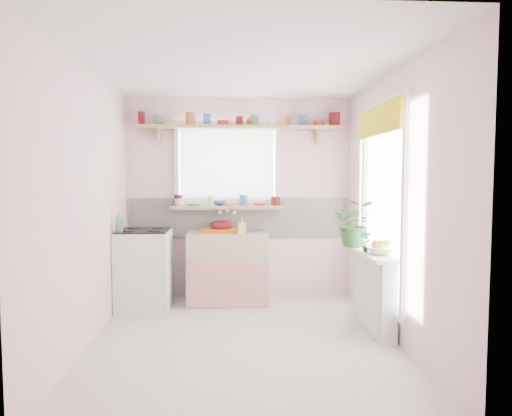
{
  "coord_description": "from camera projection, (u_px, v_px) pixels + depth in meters",
  "views": [
    {
      "loc": [
        -0.13,
        -4.16,
        1.52
      ],
      "look_at": [
        0.15,
        0.55,
        1.19
      ],
      "focal_mm": 32.0,
      "sensor_mm": 36.0,
      "label": 1
    }
  ],
  "objects": [
    {
      "name": "room",
      "position": [
        300.0,
        190.0,
        5.06
      ],
      "size": [
        3.2,
        3.2,
        3.2
      ],
      "color": "silver",
      "rests_on": "ground"
    },
    {
      "name": "sink_unit",
      "position": [
        228.0,
        267.0,
        5.51
      ],
      "size": [
        0.95,
        0.65,
        1.11
      ],
      "color": "white",
      "rests_on": "ground"
    },
    {
      "name": "cooker",
      "position": [
        144.0,
        269.0,
        5.2
      ],
      "size": [
        0.58,
        0.58,
        0.93
      ],
      "color": "white",
      "rests_on": "ground"
    },
    {
      "name": "radiator_ledge",
      "position": [
        374.0,
        290.0,
        4.51
      ],
      "size": [
        0.22,
        0.95,
        0.78
      ],
      "color": "white",
      "rests_on": "ground"
    },
    {
      "name": "windowsill",
      "position": [
        227.0,
        207.0,
        5.64
      ],
      "size": [
        1.4,
        0.22,
        0.04
      ],
      "primitive_type": "cube",
      "color": "tan",
      "rests_on": "room"
    },
    {
      "name": "pine_shelf",
      "position": [
        239.0,
        127.0,
        5.57
      ],
      "size": [
        2.52,
        0.24,
        0.04
      ],
      "primitive_type": "cube",
      "color": "tan",
      "rests_on": "room"
    },
    {
      "name": "shelf_crockery",
      "position": [
        238.0,
        121.0,
        5.57
      ],
      "size": [
        2.47,
        0.11,
        0.12
      ],
      "color": "#590F14",
      "rests_on": "pine_shelf"
    },
    {
      "name": "sill_crockery",
      "position": [
        226.0,
        201.0,
        5.64
      ],
      "size": [
        1.35,
        0.11,
        0.12
      ],
      "color": "#590F14",
      "rests_on": "windowsill"
    },
    {
      "name": "dish_tray",
      "position": [
        222.0,
        230.0,
        5.5
      ],
      "size": [
        0.49,
        0.43,
        0.04
      ],
      "primitive_type": "cube",
      "rotation": [
        0.0,
        0.0,
        -0.34
      ],
      "color": "orange",
      "rests_on": "sink_unit"
    },
    {
      "name": "colander",
      "position": [
        221.0,
        226.0,
        5.57
      ],
      "size": [
        0.31,
        0.31,
        0.13
      ],
      "primitive_type": "ellipsoid",
      "rotation": [
        0.0,
        0.0,
        0.06
      ],
      "color": "#5B0F17",
      "rests_on": "sink_unit"
    },
    {
      "name": "jade_plant",
      "position": [
        355.0,
        223.0,
        4.84
      ],
      "size": [
        0.56,
        0.52,
        0.5
      ],
      "primitive_type": "imported",
      "rotation": [
        0.0,
        0.0,
        -0.36
      ],
      "color": "#28642B",
      "rests_on": "radiator_ledge"
    },
    {
      "name": "fruit_bowl",
      "position": [
        381.0,
        250.0,
        4.38
      ],
      "size": [
        0.37,
        0.37,
        0.07
      ],
      "primitive_type": "imported",
      "rotation": [
        0.0,
        0.0,
        -0.32
      ],
      "color": "silver",
      "rests_on": "radiator_ledge"
    },
    {
      "name": "herb_pot",
      "position": [
        365.0,
        241.0,
        4.5
      ],
      "size": [
        0.13,
        0.11,
        0.22
      ],
      "primitive_type": "imported",
      "rotation": [
        0.0,
        0.0,
        -0.33
      ],
      "color": "#276229",
      "rests_on": "radiator_ledge"
    },
    {
      "name": "soap_bottle_sink",
      "position": [
        242.0,
        226.0,
        5.29
      ],
      "size": [
        0.09,
        0.09,
        0.19
      ],
      "primitive_type": "imported",
      "rotation": [
        0.0,
        0.0,
        -0.06
      ],
      "color": "#DDE767",
      "rests_on": "sink_unit"
    },
    {
      "name": "sill_cup",
      "position": [
        179.0,
        202.0,
        5.54
      ],
      "size": [
        0.14,
        0.14,
        0.09
      ],
      "primitive_type": "imported",
      "rotation": [
        0.0,
        0.0,
        0.27
      ],
      "color": "#F0E0D0",
      "rests_on": "windowsill"
    },
    {
      "name": "sill_bowl",
      "position": [
        218.0,
        203.0,
        5.69
      ],
      "size": [
        0.26,
        0.26,
        0.06
      ],
      "primitive_type": "imported",
      "rotation": [
        0.0,
        0.0,
        -0.38
      ],
      "color": "#2F5098",
      "rests_on": "windowsill"
    },
    {
      "name": "shelf_vase",
      "position": [
        252.0,
        120.0,
        5.63
      ],
      "size": [
        0.2,
        0.2,
        0.16
      ],
      "primitive_type": "imported",
      "rotation": [
        0.0,
        0.0,
        -0.41
      ],
      "color": "brown",
      "rests_on": "pine_shelf"
    },
    {
      "name": "cooker_bottle",
      "position": [
        119.0,
        222.0,
        4.93
      ],
      "size": [
        0.09,
        0.09,
        0.22
      ],
      "primitive_type": "imported",
      "rotation": [
        0.0,
        0.0,
        -0.02
      ],
      "color": "#438659",
      "rests_on": "cooker"
    },
    {
      "name": "fruit",
      "position": [
        382.0,
        244.0,
        4.38
      ],
      "size": [
        0.2,
        0.14,
        0.1
      ],
      "color": "orange",
      "rests_on": "fruit_bowl"
    }
  ]
}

